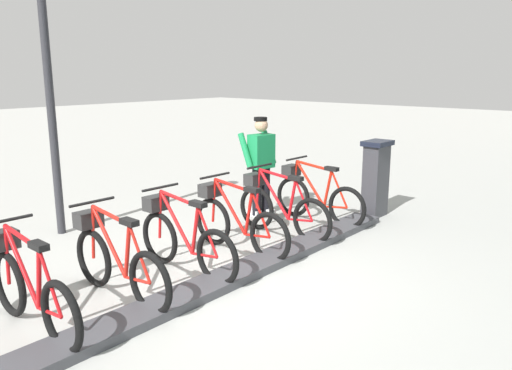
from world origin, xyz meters
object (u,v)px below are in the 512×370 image
object	(u,v)px
bike_docked_0	(315,196)
worker_near_rack	(261,162)
bike_docked_3	(183,238)
lamp_post	(46,55)
bike_docked_1	(279,207)
bike_docked_5	(29,288)
bike_docked_4	(116,260)
bike_docked_2	(236,221)
payment_kiosk	(376,177)

from	to	relation	value
bike_docked_0	worker_near_rack	size ratio (longest dim) A/B	1.04
bike_docked_3	lamp_post	size ratio (longest dim) A/B	0.43
bike_docked_1	lamp_post	distance (m)	3.96
bike_docked_5	worker_near_rack	size ratio (longest dim) A/B	1.04
bike_docked_0	bike_docked_5	world-z (taller)	same
bike_docked_0	worker_near_rack	world-z (taller)	worker_near_rack
bike_docked_4	bike_docked_1	bearing A→B (deg)	-90.00
bike_docked_0	bike_docked_1	bearing A→B (deg)	90.00
bike_docked_3	worker_near_rack	size ratio (longest dim) A/B	1.04
bike_docked_1	worker_near_rack	size ratio (longest dim) A/B	1.04
bike_docked_2	lamp_post	distance (m)	3.55
bike_docked_1	bike_docked_2	bearing A→B (deg)	90.00
lamp_post	bike_docked_1	bearing A→B (deg)	-140.84
payment_kiosk	bike_docked_1	xyz separation A→B (m)	(0.57, 1.87, -0.24)
worker_near_rack	payment_kiosk	bearing A→B (deg)	-140.62
lamp_post	bike_docked_0	bearing A→B (deg)	-130.21
bike_docked_3	bike_docked_2	bearing A→B (deg)	-90.00
bike_docked_4	worker_near_rack	bearing A→B (deg)	-75.30
lamp_post	bike_docked_3	bearing A→B (deg)	-175.58
bike_docked_0	bike_docked_5	size ratio (longest dim) A/B	1.00
bike_docked_3	bike_docked_4	distance (m)	0.94
bike_docked_1	worker_near_rack	world-z (taller)	worker_near_rack
bike_docked_0	bike_docked_3	xyz separation A→B (m)	(0.00, 2.82, 0.00)
worker_near_rack	bike_docked_2	bearing A→B (deg)	119.79
payment_kiosk	bike_docked_4	world-z (taller)	payment_kiosk
worker_near_rack	bike_docked_0	bearing A→B (deg)	-162.40
bike_docked_1	bike_docked_3	size ratio (longest dim) A/B	1.00
bike_docked_1	bike_docked_2	distance (m)	0.94
payment_kiosk	bike_docked_1	distance (m)	1.97
bike_docked_1	bike_docked_4	size ratio (longest dim) A/B	1.00
bike_docked_0	bike_docked_1	distance (m)	0.94
bike_docked_0	bike_docked_2	distance (m)	1.88
payment_kiosk	bike_docked_2	distance (m)	2.88
bike_docked_1	bike_docked_5	world-z (taller)	same
payment_kiosk	bike_docked_3	xyz separation A→B (m)	(0.57, 3.75, -0.24)
payment_kiosk	bike_docked_4	xyz separation A→B (m)	(0.57, 4.69, -0.24)
bike_docked_1	bike_docked_4	distance (m)	2.82
bike_docked_2	bike_docked_0	bearing A→B (deg)	-90.00
bike_docked_3	bike_docked_5	distance (m)	1.88
bike_docked_3	bike_docked_0	bearing A→B (deg)	-90.00
bike_docked_4	lamp_post	distance (m)	3.45
bike_docked_2	bike_docked_5	xyz separation A→B (m)	(0.00, 2.82, 0.00)
bike_docked_5	worker_near_rack	world-z (taller)	worker_near_rack
worker_near_rack	lamp_post	xyz separation A→B (m)	(1.64, 2.73, 1.71)
bike_docked_2	bike_docked_5	size ratio (longest dim) A/B	1.00
bike_docked_1	lamp_post	bearing A→B (deg)	39.16
bike_docked_1	bike_docked_5	xyz separation A→B (m)	(0.00, 3.77, 0.00)
bike_docked_0	lamp_post	distance (m)	4.52
bike_docked_4	worker_near_rack	world-z (taller)	worker_near_rack
bike_docked_4	worker_near_rack	size ratio (longest dim) A/B	1.04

